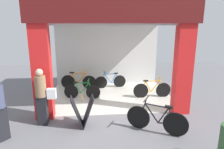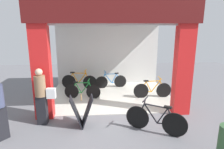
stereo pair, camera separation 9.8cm
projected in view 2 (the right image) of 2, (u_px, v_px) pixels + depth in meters
The scene contains 9 objects.
ground_plane at pixel (114, 115), 6.62m from camera, with size 18.03×18.03×0.00m, color slate.
shop_facade at pixel (110, 50), 7.94m from camera, with size 5.21×4.10×3.62m.
bicycle_inside_0 at pixel (111, 81), 9.38m from camera, with size 1.49×0.41×0.82m.
bicycle_inside_1 at pixel (79, 81), 9.22m from camera, with size 1.65×0.46×0.92m.
bicycle_inside_2 at pixel (152, 90), 8.09m from camera, with size 1.56×0.43×0.86m.
bicycle_inside_3 at pixel (82, 91), 8.01m from camera, with size 1.45×0.40×0.80m.
bicycle_parked_0 at pixel (156, 120), 5.47m from camera, with size 1.50×0.89×0.94m.
sandwich_board_sign at pixel (82, 111), 5.79m from camera, with size 0.71×0.58×0.92m.
pedestrian_1 at pixel (42, 96), 5.84m from camera, with size 0.60×0.33×1.70m.
Camera 2 is at (-0.52, -6.08, 2.90)m, focal length 31.88 mm.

